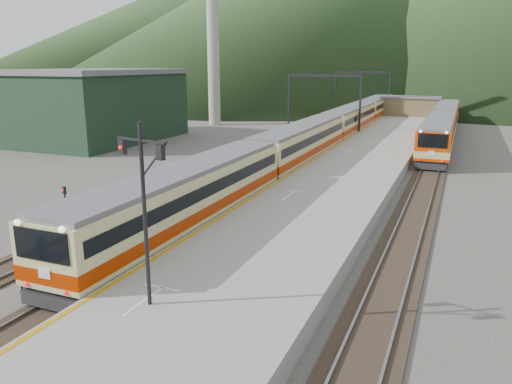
% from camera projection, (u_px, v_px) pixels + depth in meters
% --- Properties ---
extents(track_main, '(2.60, 200.00, 0.23)m').
position_uv_depth(track_main, '(311.00, 158.00, 49.87)').
color(track_main, black).
rests_on(track_main, ground).
extents(track_far, '(2.60, 200.00, 0.23)m').
position_uv_depth(track_far, '(264.00, 155.00, 51.73)').
color(track_far, black).
rests_on(track_far, ground).
extents(track_second, '(2.60, 200.00, 0.23)m').
position_uv_depth(track_second, '(432.00, 167.00, 45.61)').
color(track_second, black).
rests_on(track_second, ground).
extents(platform, '(8.00, 100.00, 1.00)m').
position_uv_depth(platform, '(363.00, 161.00, 45.90)').
color(platform, gray).
rests_on(platform, ground).
extents(gantry_near, '(9.55, 0.25, 8.00)m').
position_uv_depth(gantry_near, '(324.00, 93.00, 62.97)').
color(gantry_near, black).
rests_on(gantry_near, ground).
extents(gantry_far, '(9.55, 0.25, 8.00)m').
position_uv_depth(gantry_far, '(362.00, 86.00, 85.34)').
color(gantry_far, black).
rests_on(gantry_far, ground).
extents(warehouse, '(14.50, 20.50, 8.60)m').
position_uv_depth(warehouse, '(96.00, 105.00, 60.98)').
color(warehouse, black).
rests_on(warehouse, ground).
extents(smokestack, '(1.80, 1.80, 30.00)m').
position_uv_depth(smokestack, '(213.00, 24.00, 73.98)').
color(smokestack, '#9E998E').
rests_on(smokestack, ground).
extents(station_shed, '(9.40, 4.40, 3.10)m').
position_uv_depth(station_shed, '(411.00, 106.00, 81.17)').
color(station_shed, brown).
rests_on(station_shed, platform).
extents(hill_a, '(180.00, 180.00, 60.00)m').
position_uv_depth(hill_a, '(323.00, 8.00, 191.41)').
color(hill_a, '#24431F').
rests_on(hill_a, ground).
extents(hill_d, '(200.00, 200.00, 55.00)m').
position_uv_depth(hill_d, '(202.00, 28.00, 266.41)').
color(hill_d, '#24431F').
rests_on(hill_d, ground).
extents(main_train, '(3.07, 105.22, 3.75)m').
position_uv_depth(main_train, '(350.00, 120.00, 65.37)').
color(main_train, tan).
rests_on(main_train, track_main).
extents(second_train, '(2.97, 40.43, 3.62)m').
position_uv_depth(second_train, '(443.00, 124.00, 60.99)').
color(second_train, '#C43803').
rests_on(second_train, track_second).
extents(signal_mast, '(2.16, 0.63, 6.42)m').
position_uv_depth(signal_mast, '(144.00, 196.00, 16.62)').
color(signal_mast, black).
rests_on(signal_mast, platform).
extents(short_signal_a, '(0.26, 0.23, 2.27)m').
position_uv_depth(short_signal_a, '(18.00, 258.00, 20.52)').
color(short_signal_a, black).
rests_on(short_signal_a, ground).
extents(short_signal_b, '(0.25, 0.20, 2.27)m').
position_uv_depth(short_signal_b, '(254.00, 156.00, 43.15)').
color(short_signal_b, black).
rests_on(short_signal_b, ground).
extents(short_signal_c, '(0.26, 0.23, 2.27)m').
position_uv_depth(short_signal_c, '(65.00, 200.00, 29.27)').
color(short_signal_c, black).
rests_on(short_signal_c, ground).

